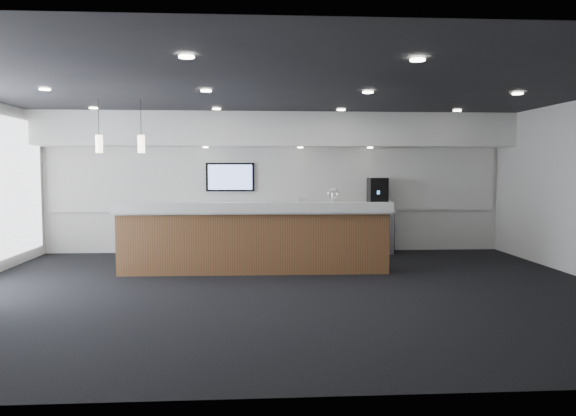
{
  "coord_description": "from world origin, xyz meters",
  "views": [
    {
      "loc": [
        -0.55,
        -8.36,
        1.83
      ],
      "look_at": [
        0.09,
        1.3,
        1.15
      ],
      "focal_mm": 35.0,
      "sensor_mm": 36.0,
      "label": 1
    }
  ],
  "objects": [
    {
      "name": "cup_0",
      "position": [
        1.81,
        3.56,
        1.0
      ],
      "size": [
        0.1,
        0.1,
        0.09
      ],
      "primitive_type": "imported",
      "color": "white",
      "rests_on": "back_credenza"
    },
    {
      "name": "ground",
      "position": [
        0.0,
        0.0,
        0.0
      ],
      "size": [
        10.0,
        10.0,
        0.0
      ],
      "primitive_type": "plane",
      "color": "black",
      "rests_on": "ground"
    },
    {
      "name": "back_wall",
      "position": [
        0.0,
        4.0,
        1.5
      ],
      "size": [
        10.0,
        0.02,
        3.0
      ],
      "primitive_type": "cube",
      "color": "silver",
      "rests_on": "ground"
    },
    {
      "name": "pendant_right",
      "position": [
        -3.1,
        0.8,
        2.25
      ],
      "size": [
        0.12,
        0.12,
        0.3
      ],
      "primitive_type": "cylinder",
      "color": "#FFEBC6",
      "rests_on": "ceiling"
    },
    {
      "name": "soffit_bulkhead",
      "position": [
        0.0,
        3.55,
        2.65
      ],
      "size": [
        10.0,
        0.9,
        0.7
      ],
      "primitive_type": "cube",
      "color": "silver",
      "rests_on": "back_wall"
    },
    {
      "name": "ceiling_can_lights",
      "position": [
        0.0,
        0.0,
        2.97
      ],
      "size": [
        7.0,
        5.0,
        0.02
      ],
      "primitive_type": null,
      "color": "silver",
      "rests_on": "ceiling"
    },
    {
      "name": "ceiling",
      "position": [
        0.0,
        0.0,
        3.0
      ],
      "size": [
        10.0,
        8.0,
        0.02
      ],
      "primitive_type": "cube",
      "color": "black",
      "rests_on": "back_wall"
    },
    {
      "name": "coffee_machine",
      "position": [
        2.2,
        3.69,
        1.29
      ],
      "size": [
        0.39,
        0.52,
        0.68
      ],
      "rotation": [
        0.0,
        0.0,
        -0.01
      ],
      "color": "black",
      "rests_on": "back_credenza"
    },
    {
      "name": "cup_3",
      "position": [
        1.39,
        3.56,
        1.0
      ],
      "size": [
        0.13,
        0.13,
        0.09
      ],
      "primitive_type": "imported",
      "rotation": [
        0.0,
        0.0,
        1.94
      ],
      "color": "white",
      "rests_on": "back_credenza"
    },
    {
      "name": "back_credenza",
      "position": [
        -0.0,
        3.64,
        0.48
      ],
      "size": [
        5.06,
        0.66,
        0.95
      ],
      "color": "gray",
      "rests_on": "ground"
    },
    {
      "name": "pendant_left",
      "position": [
        -2.4,
        0.8,
        2.25
      ],
      "size": [
        0.12,
        0.12,
        0.3
      ],
      "primitive_type": "cylinder",
      "color": "#FFEBC6",
      "rests_on": "ceiling"
    },
    {
      "name": "alcove_panel",
      "position": [
        0.0,
        3.97,
        1.6
      ],
      "size": [
        9.8,
        0.06,
        1.4
      ],
      "primitive_type": "cube",
      "color": "silver",
      "rests_on": "back_wall"
    },
    {
      "name": "cup_2",
      "position": [
        1.53,
        3.56,
        1.0
      ],
      "size": [
        0.12,
        0.12,
        0.09
      ],
      "primitive_type": "imported",
      "rotation": [
        0.0,
        0.0,
        1.29
      ],
      "color": "white",
      "rests_on": "back_credenza"
    },
    {
      "name": "cup_4",
      "position": [
        1.25,
        3.56,
        1.0
      ],
      "size": [
        0.14,
        0.14,
        0.09
      ],
      "primitive_type": "imported",
      "rotation": [
        0.0,
        0.0,
        2.58
      ],
      "color": "white",
      "rests_on": "back_credenza"
    },
    {
      "name": "wall_tv",
      "position": [
        -1.0,
        3.91,
        1.65
      ],
      "size": [
        1.05,
        0.08,
        0.62
      ],
      "color": "black",
      "rests_on": "back_wall"
    },
    {
      "name": "service_counter",
      "position": [
        -0.5,
        1.51,
        0.58
      ],
      "size": [
        4.79,
        0.89,
        1.49
      ],
      "rotation": [
        0.0,
        0.0,
        -0.02
      ],
      "color": "#54381C",
      "rests_on": "ground"
    },
    {
      "name": "cup_1",
      "position": [
        1.67,
        3.56,
        1.0
      ],
      "size": [
        0.14,
        0.14,
        0.09
      ],
      "primitive_type": "imported",
      "rotation": [
        0.0,
        0.0,
        0.65
      ],
      "color": "white",
      "rests_on": "back_credenza"
    },
    {
      "name": "info_sign_left",
      "position": [
        -0.34,
        3.56,
        1.06
      ],
      "size": [
        0.16,
        0.04,
        0.22
      ],
      "primitive_type": "cube",
      "rotation": [
        0.0,
        0.0,
        -0.11
      ],
      "color": "white",
      "rests_on": "back_credenza"
    },
    {
      "name": "info_sign_right",
      "position": [
        0.56,
        3.56,
        1.09
      ],
      "size": [
        0.2,
        0.06,
        0.27
      ],
      "primitive_type": "cube",
      "rotation": [
        0.0,
        0.0,
        0.18
      ],
      "color": "white",
      "rests_on": "back_credenza"
    }
  ]
}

